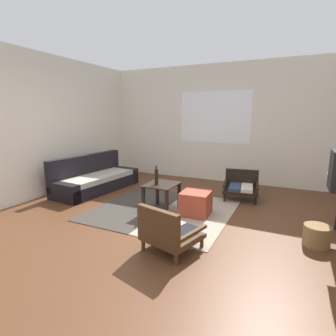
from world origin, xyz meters
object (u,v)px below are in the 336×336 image
armchair_by_window (241,185)px  ottoman_orange (196,203)px  coffee_table (162,190)px  armchair_striped_foreground (168,232)px  couch (95,179)px  glass_bottle (156,177)px  wicker_basket (317,236)px

armchair_by_window → ottoman_orange: size_ratio=1.60×
armchair_by_window → coffee_table: bearing=-129.1°
coffee_table → armchair_striped_foreground: 1.32m
couch → armchair_by_window: bearing=14.5°
couch → glass_bottle: (1.78, -0.60, 0.37)m
coffee_table → armchair_by_window: (1.03, 1.27, -0.11)m
couch → glass_bottle: glass_bottle is taller
armchair_by_window → ottoman_orange: armchair_by_window is taller
wicker_basket → armchair_striped_foreground: bearing=-149.8°
armchair_striped_foreground → ottoman_orange: 1.24m
ottoman_orange → glass_bottle: size_ratio=1.44×
coffee_table → glass_bottle: (-0.06, -0.07, 0.23)m
couch → armchair_striped_foreground: bearing=-33.7°
couch → ottoman_orange: bearing=-10.4°
coffee_table → ottoman_orange: (0.55, 0.09, -0.17)m
glass_bottle → coffee_table: bearing=51.4°
glass_bottle → ottoman_orange: bearing=14.9°
coffee_table → armchair_striped_foreground: (0.66, -1.14, -0.12)m
ottoman_orange → glass_bottle: bearing=-165.1°
couch → coffee_table: 1.92m
armchair_striped_foreground → wicker_basket: size_ratio=2.29×
wicker_basket → coffee_table: bearing=174.0°
armchair_by_window → ottoman_orange: 1.28m
coffee_table → wicker_basket: size_ratio=1.81×
couch → coffee_table: size_ratio=3.49×
couch → glass_bottle: 1.92m
glass_bottle → couch: bearing=161.4°
coffee_table → ottoman_orange: size_ratio=1.27×
armchair_by_window → wicker_basket: size_ratio=2.27×
couch → wicker_basket: (4.06, -0.76, -0.10)m
coffee_table → armchair_by_window: size_ratio=0.80×
armchair_by_window → glass_bottle: bearing=-129.1°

